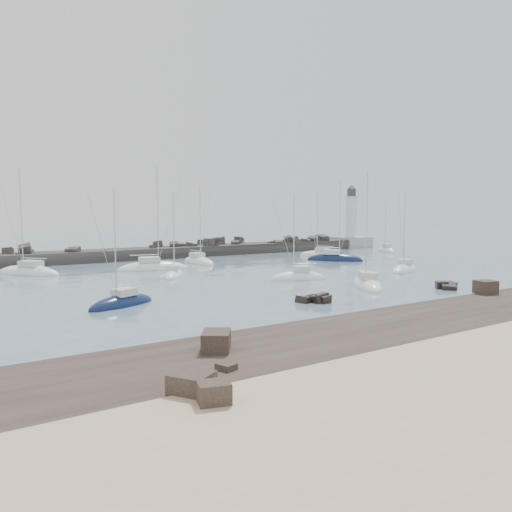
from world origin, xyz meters
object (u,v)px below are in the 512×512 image
(sailboat_1, at_px, (28,273))
(sailboat_10, at_px, (320,256))
(sailboat_8, at_px, (335,260))
(sailboat_9, at_px, (405,270))
(sailboat_3, at_px, (173,275))
(sailboat_4, at_px, (153,269))
(sailboat_11, at_px, (386,251))
(sailboat_2, at_px, (122,304))
(sailboat_5, at_px, (298,278))
(lighthouse, at_px, (351,233))
(sailboat_7, at_px, (367,286))
(sailboat_6, at_px, (198,262))

(sailboat_1, xyz_separation_m, sailboat_10, (47.91, -2.08, -0.01))
(sailboat_8, xyz_separation_m, sailboat_9, (-1.56, -15.87, -0.00))
(sailboat_3, height_order, sailboat_4, sailboat_4)
(sailboat_9, height_order, sailboat_11, sailboat_9)
(sailboat_10, xyz_separation_m, sailboat_11, (17.70, 0.66, 0.01))
(sailboat_9, bearing_deg, sailboat_2, -175.83)
(sailboat_5, xyz_separation_m, sailboat_8, (18.90, 14.41, 0.00))
(sailboat_8, bearing_deg, sailboat_11, 19.63)
(sailboat_11, bearing_deg, sailboat_2, -157.30)
(sailboat_4, bearing_deg, sailboat_2, -117.37)
(sailboat_5, xyz_separation_m, sailboat_10, (21.44, 20.97, -0.01))
(lighthouse, xyz_separation_m, sailboat_1, (-69.01, -12.17, -2.94))
(sailboat_8, bearing_deg, sailboat_5, -142.68)
(sailboat_2, height_order, sailboat_10, sailboat_10)
(sailboat_3, relative_size, sailboat_5, 1.02)
(sailboat_10, bearing_deg, sailboat_2, -150.33)
(sailboat_1, relative_size, sailboat_4, 0.95)
(sailboat_1, bearing_deg, sailboat_11, -1.24)
(sailboat_10, bearing_deg, sailboat_7, -122.24)
(sailboat_2, height_order, sailboat_4, sailboat_4)
(sailboat_5, bearing_deg, sailboat_6, 94.49)
(sailboat_5, bearing_deg, sailboat_7, -71.92)
(sailboat_5, relative_size, sailboat_9, 0.94)
(sailboat_3, distance_m, sailboat_7, 24.23)
(sailboat_3, distance_m, sailboat_11, 51.60)
(sailboat_5, xyz_separation_m, sailboat_6, (-1.82, 23.11, -0.01))
(sailboat_1, xyz_separation_m, sailboat_9, (43.81, -24.51, -0.00))
(sailboat_7, relative_size, sailboat_10, 1.05)
(sailboat_4, relative_size, sailboat_8, 1.07)
(sailboat_6, bearing_deg, sailboat_10, -5.27)
(lighthouse, bearing_deg, sailboat_11, -104.06)
(sailboat_4, xyz_separation_m, sailboat_9, (28.32, -20.46, 0.00))
(lighthouse, relative_size, sailboat_7, 1.07)
(sailboat_1, distance_m, sailboat_5, 35.10)
(sailboat_1, height_order, sailboat_3, sailboat_1)
(sailboat_1, relative_size, sailboat_9, 1.24)
(lighthouse, xyz_separation_m, sailboat_8, (-23.64, -20.81, -2.94))
(sailboat_6, bearing_deg, lighthouse, 15.27)
(sailboat_3, height_order, sailboat_7, sailboat_7)
(sailboat_6, height_order, sailboat_9, sailboat_6)
(sailboat_3, bearing_deg, sailboat_5, -44.25)
(sailboat_1, xyz_separation_m, sailboat_3, (15.10, -11.97, -0.02))
(sailboat_2, xyz_separation_m, sailboat_10, (44.54, 25.38, 0.00))
(sailboat_1, xyz_separation_m, sailboat_2, (3.37, -27.45, -0.01))
(sailboat_1, bearing_deg, sailboat_6, 0.15)
(lighthouse, relative_size, sailboat_10, 1.13)
(sailboat_5, relative_size, sailboat_11, 1.03)
(lighthouse, relative_size, sailboat_8, 1.00)
(sailboat_8, bearing_deg, sailboat_9, -95.62)
(lighthouse, xyz_separation_m, sailboat_5, (-42.54, -35.22, -2.94))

